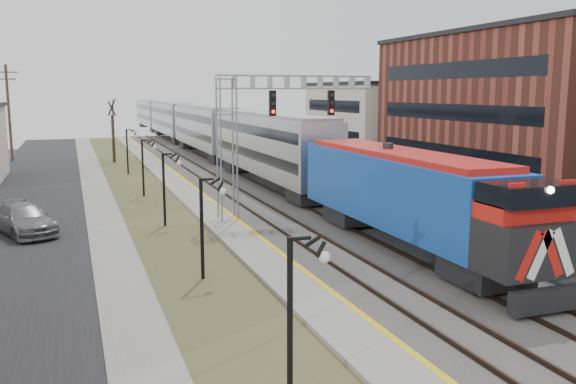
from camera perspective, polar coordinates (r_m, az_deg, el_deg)
name	(u,v)px	position (r m, az deg, el deg)	size (l,w,h in m)	color
street_west	(24,212)	(40.34, -23.48, -1.71)	(7.00, 120.00, 0.04)	black
sidewalk	(101,207)	(40.26, -17.09, -1.33)	(2.00, 120.00, 0.08)	gray
grass_median	(149,204)	(40.48, -12.85, -1.11)	(4.00, 120.00, 0.06)	#4B542C
platform	(195,200)	(40.91, -8.68, -0.74)	(2.00, 120.00, 0.24)	gray
ballast_bed	(267,196)	(42.12, -1.99, -0.38)	(8.00, 120.00, 0.20)	#595651
parking_lot	(418,188)	(47.11, 12.06, 0.36)	(16.00, 120.00, 0.04)	black
platform_edge	(208,197)	(41.06, -7.48, -0.50)	(0.24, 120.00, 0.01)	gold
track_near	(239,195)	(41.54, -4.62, -0.30)	(1.58, 120.00, 0.15)	#2D2119
track_far	(287,192)	(42.56, -0.07, -0.03)	(1.58, 120.00, 0.15)	#2D2119
train	(199,129)	(72.07, -8.37, 5.87)	(3.00, 108.65, 5.33)	#1445A5
signal_gantry	(257,122)	(34.04, -2.94, 6.59)	(9.00, 1.07, 8.15)	gray
lampposts	(200,228)	(23.89, -8.20, -3.38)	(0.14, 62.14, 4.00)	black
fence	(323,183)	(43.44, 3.29, 0.85)	(0.04, 120.00, 1.60)	gray
bare_trees	(6,162)	(43.92, -24.90, 2.58)	(12.30, 42.30, 5.95)	#382D23
car_lot_c	(534,233)	(30.71, 22.04, -3.62)	(2.30, 4.99, 1.39)	black
car_lot_d	(561,247)	(28.37, 24.19, -4.73)	(2.03, 4.99, 1.45)	navy
car_lot_e	(387,190)	(41.29, 9.23, 0.15)	(1.66, 4.12, 1.40)	slate
car_lot_f	(407,192)	(40.98, 11.11, 0.02)	(1.47, 4.21, 1.39)	#0D440F
car_street_b	(23,220)	(33.92, -23.51, -2.42)	(2.12, 5.22, 1.51)	slate
car_lot_g	(316,163)	(55.78, 2.63, 2.70)	(2.49, 5.41, 1.50)	navy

